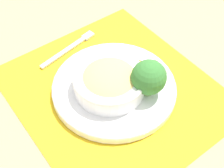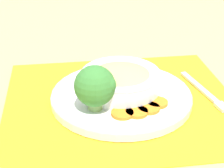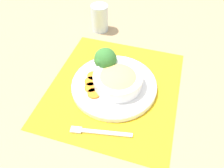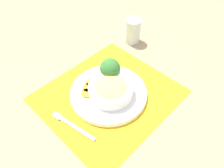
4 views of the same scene
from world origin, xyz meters
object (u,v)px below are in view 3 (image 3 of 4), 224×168
broccoli_floret (105,59)px  water_glass (100,19)px  fork (95,132)px  bowl (118,79)px

broccoli_floret → water_glass: (0.26, 0.12, -0.02)m
water_glass → fork: 0.54m
fork → broccoli_floret: bearing=0.3°
water_glass → fork: bearing=-161.1°
fork → bowl: bearing=-15.4°
broccoli_floret → fork: (-0.25, -0.05, -0.06)m
water_glass → fork: size_ratio=0.64×
bowl → fork: size_ratio=0.92×
broccoli_floret → fork: size_ratio=0.49×
broccoli_floret → bowl: bearing=-132.3°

